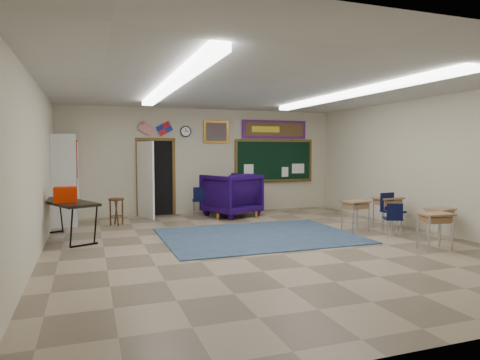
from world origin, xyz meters
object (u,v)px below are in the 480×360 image
object	(u,v)px
student_desk_front_right	(388,211)
folding_table	(66,218)
wingback_armchair	(231,195)
student_desk_front_left	(355,214)
wooden_stool	(116,211)

from	to	relation	value
student_desk_front_right	folding_table	xyz separation A→B (m)	(-7.00, 1.18, 0.03)
wingback_armchair	student_desk_front_right	bearing A→B (deg)	109.67
wingback_armchair	student_desk_front_left	bearing A→B (deg)	98.21
student_desk_front_right	folding_table	bearing A→B (deg)	168.92
student_desk_front_right	folding_table	world-z (taller)	folding_table
wingback_armchair	folding_table	distance (m)	4.55
student_desk_front_left	wooden_stool	bearing A→B (deg)	141.67
student_desk_front_right	wingback_armchair	bearing A→B (deg)	131.78
student_desk_front_left	student_desk_front_right	world-z (taller)	student_desk_front_right
student_desk_front_left	folding_table	bearing A→B (deg)	157.84
wooden_stool	wingback_armchair	bearing A→B (deg)	8.21
student_desk_front_left	folding_table	xyz separation A→B (m)	(-6.07, 1.24, 0.05)
student_desk_front_right	folding_table	size ratio (longest dim) A/B	0.36
student_desk_front_right	folding_table	distance (m)	7.10
wingback_armchair	wooden_stool	world-z (taller)	wingback_armchair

